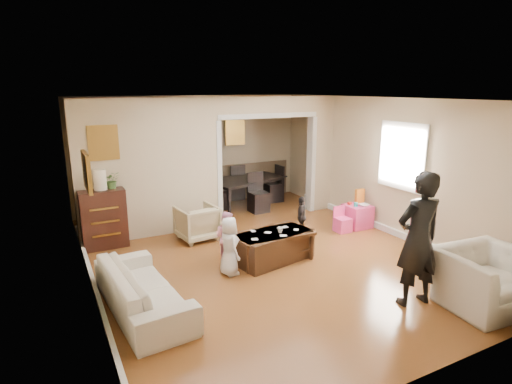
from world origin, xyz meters
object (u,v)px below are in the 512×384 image
coffee_cup (280,230)px  play_table (357,216)px  child_kneel_b (227,237)px  child_toddler (302,216)px  armchair_back (197,223)px  table_lamp (100,180)px  adult_person (418,239)px  child_kneel_a (229,246)px  sofa (143,288)px  dining_table (246,192)px  armchair_front (486,279)px  dresser (104,218)px  cyan_cup (356,204)px  coffee_table (273,246)px

coffee_cup → play_table: bearing=17.9°
child_kneel_b → child_toddler: size_ratio=1.09×
armchair_back → child_kneel_b: 1.23m
table_lamp → armchair_back: bearing=-14.2°
adult_person → child_kneel_a: 2.67m
sofa → adult_person: size_ratio=1.11×
dining_table → adult_person: size_ratio=1.05×
dining_table → child_kneel_a: child_kneel_a is taller
sofa → armchair_back: size_ratio=2.80×
armchair_front → dresser: bearing=137.9°
cyan_cup → adult_person: size_ratio=0.04×
sofa → coffee_table: size_ratio=1.55×
armchair_front → coffee_cup: (-1.62, 2.49, 0.15)m
coffee_cup → child_kneel_a: 0.96m
coffee_table → armchair_back: bearing=117.0°
coffee_cup → child_toddler: (0.95, 0.80, -0.13)m
child_kneel_a → sofa: bearing=106.1°
armchair_front → play_table: size_ratio=2.39×
child_kneel_b → dining_table: bearing=-62.9°
coffee_cup → child_kneel_a: child_kneel_a is taller
adult_person → child_kneel_a: size_ratio=1.97×
child_kneel_a → child_kneel_b: 0.48m
play_table → dining_table: size_ratio=0.26×
armchair_front → table_lamp: (-4.09, 4.46, 0.86)m
dining_table → child_toddler: 2.45m
armchair_front → coffee_table: bearing=129.6°
dresser → adult_person: adult_person is taller
coffee_cup → adult_person: 2.22m
cyan_cup → child_kneel_b: 2.98m
table_lamp → child_toddler: table_lamp is taller
child_toddler → armchair_back: bearing=-74.3°
sofa → child_kneel_b: (1.56, 0.90, 0.14)m
coffee_table → child_kneel_a: bearing=-170.0°
play_table → adult_person: bearing=-117.3°
sofa → table_lamp: (-0.11, 2.52, 0.94)m
coffee_cup → armchair_back: bearing=119.1°
table_lamp → armchair_front: bearing=-47.5°
armchair_front → child_kneel_b: size_ratio=1.34×
dresser → child_kneel_a: 2.57m
cyan_cup → adult_person: 3.03m
armchair_back → cyan_cup: (3.04, -0.89, 0.18)m
sofa → table_lamp: size_ratio=5.52×
dresser → adult_person: size_ratio=0.59×
armchair_front → coffee_cup: bearing=128.5°
table_lamp → coffee_table: table_lamp is taller
coffee_table → cyan_cup: cyan_cup is taller
armchair_front → child_toddler: 3.36m
coffee_cup → dining_table: bearing=73.3°
dresser → dining_table: bearing=20.3°
coffee_table → dining_table: dining_table is taller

